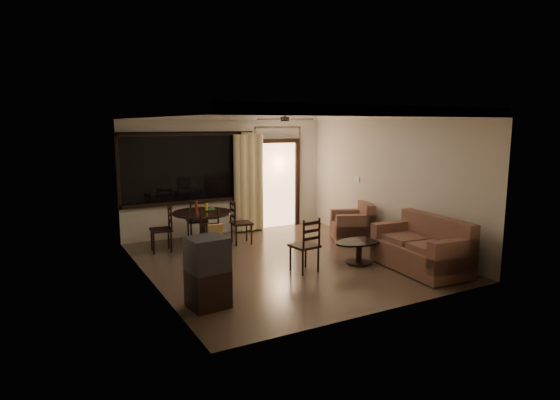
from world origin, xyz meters
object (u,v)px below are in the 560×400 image
dining_chair_west (162,238)px  sofa (423,249)px  dining_chair_south (213,243)px  dining_chair_east (241,231)px  side_chair (305,255)px  tv_cabinet (208,272)px  coffee_table (359,248)px  armchair (354,226)px  dining_table (202,219)px  dining_chair_north (197,228)px

dining_chair_west → sofa: 5.08m
dining_chair_west → dining_chair_south: (0.73, -0.95, 0.02)m
dining_chair_west → dining_chair_south: bearing=44.3°
dining_chair_east → sofa: dining_chair_east is taller
sofa → side_chair: (-1.90, 0.92, -0.08)m
sofa → tv_cabinet: bearing=-178.0°
coffee_table → side_chair: side_chair is taller
dining_chair_south → armchair: (3.22, -0.23, 0.04)m
dining_table → dining_chair_south: size_ratio=1.28×
dining_chair_east → dining_chair_north: bearing=53.3°
dining_chair_west → dining_chair_east: same height
dining_chair_east → armchair: 2.49m
dining_chair_east → dining_chair_south: bearing=135.7°
dining_chair_east → tv_cabinet: (-1.85, -3.03, 0.23)m
dining_table → dining_chair_east: dining_table is taller
tv_cabinet → armchair: (4.14, 2.04, -0.17)m
dining_chair_west → sofa: size_ratio=0.53×
dining_chair_north → dining_chair_south: bearing=89.2°
dining_chair_south → coffee_table: bearing=-29.4°
dining_table → dining_chair_south: (-0.10, -0.85, -0.29)m
dining_chair_west → sofa: bearing=54.1°
sofa → coffee_table: 1.14m
armchair → side_chair: 2.49m
dining_chair_east → tv_cabinet: 3.56m
dining_chair_west → coffee_table: bearing=55.7°
tv_cabinet → side_chair: bearing=12.7°
dining_chair_north → armchair: dining_chair_north is taller
side_chair → armchair: bearing=-155.2°
dining_table → dining_chair_west: bearing=173.5°
sofa → coffee_table: size_ratio=1.85×
dining_chair_west → sofa: (3.75, -3.42, 0.09)m
side_chair → dining_chair_south: bearing=-61.7°
dining_chair_east → armchair: dining_chair_east is taller
dining_chair_north → tv_cabinet: (-1.11, -3.72, 0.23)m
tv_cabinet → dining_table: bearing=65.2°
dining_table → dining_chair_north: size_ratio=1.28×
side_chair → dining_chair_east: bearing=-92.8°
dining_table → tv_cabinet: 3.29m
dining_chair_south → dining_chair_north: bearing=89.2°
dining_chair_south → side_chair: size_ratio=0.98×
dining_table → dining_chair_west: size_ratio=1.28×
dining_chair_west → coffee_table: size_ratio=0.98×
dining_chair_south → side_chair: (1.12, -1.55, -0.02)m
tv_cabinet → armchair: bearing=19.6°
dining_table → coffee_table: dining_table is taller
dining_chair_south → tv_cabinet: bearing=-105.7°
sofa → coffee_table: bearing=137.1°
sofa → side_chair: side_chair is taller
dining_chair_south → armchair: 3.23m
dining_chair_west → sofa: dining_chair_west is taller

